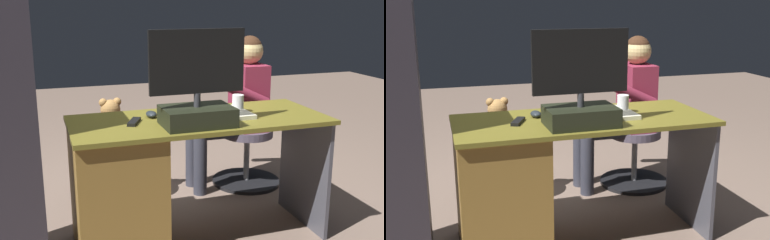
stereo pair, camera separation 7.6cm
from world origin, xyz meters
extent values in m
plane|color=#756052|center=(0.00, 0.00, 0.00)|extent=(10.00, 10.00, 0.00)
cube|color=brown|center=(0.00, 0.31, 0.73)|extent=(1.45, 0.62, 0.03)
cube|color=olive|center=(0.48, 0.31, 0.36)|extent=(0.46, 0.57, 0.72)
cube|color=#474750|center=(-0.70, 0.31, 0.36)|extent=(0.02, 0.55, 0.72)
cube|color=black|center=(0.06, 0.45, 0.79)|extent=(0.38, 0.26, 0.10)
cylinder|color=#333338|center=(0.06, 0.45, 0.88)|extent=(0.04, 0.04, 0.07)
cube|color=black|center=(0.06, 0.45, 1.09)|extent=(0.52, 0.02, 0.33)
cube|color=black|center=(0.06, 0.44, 1.09)|extent=(0.47, 0.00, 0.30)
cube|color=black|center=(-0.05, 0.19, 0.75)|extent=(0.42, 0.14, 0.02)
ellipsoid|color=#22282D|center=(0.25, 0.21, 0.76)|extent=(0.06, 0.10, 0.04)
cylinder|color=white|center=(-0.26, 0.26, 0.80)|extent=(0.07, 0.07, 0.11)
cube|color=black|center=(0.37, 0.31, 0.75)|extent=(0.10, 0.15, 0.02)
cube|color=beige|center=(-0.18, 0.29, 0.76)|extent=(0.22, 0.30, 0.02)
cylinder|color=black|center=(0.39, -0.39, 0.01)|extent=(0.48, 0.48, 0.03)
cylinder|color=gray|center=(0.39, -0.39, 0.20)|extent=(0.04, 0.04, 0.36)
cylinder|color=#3A3C3D|center=(0.39, -0.39, 0.41)|extent=(0.38, 0.38, 0.06)
ellipsoid|color=#A27540|center=(0.39, -0.39, 0.53)|extent=(0.17, 0.14, 0.17)
sphere|color=#A27540|center=(0.39, -0.39, 0.67)|extent=(0.14, 0.14, 0.14)
sphere|color=beige|center=(0.39, -0.44, 0.66)|extent=(0.05, 0.05, 0.05)
sphere|color=#A27540|center=(0.35, -0.39, 0.72)|extent=(0.06, 0.06, 0.06)
sphere|color=#A27540|center=(0.44, -0.39, 0.72)|extent=(0.06, 0.06, 0.06)
cylinder|color=#A27540|center=(0.31, -0.42, 0.56)|extent=(0.05, 0.13, 0.09)
cylinder|color=#A27540|center=(0.48, -0.42, 0.56)|extent=(0.05, 0.13, 0.09)
cylinder|color=#A27540|center=(0.35, -0.48, 0.47)|extent=(0.06, 0.10, 0.06)
cylinder|color=#A27540|center=(0.44, -0.48, 0.47)|extent=(0.06, 0.10, 0.06)
cylinder|color=black|center=(-0.64, -0.41, 0.01)|extent=(0.53, 0.53, 0.03)
cylinder|color=gray|center=(-0.64, -0.41, 0.20)|extent=(0.04, 0.04, 0.36)
cylinder|color=#514757|center=(-0.64, -0.41, 0.41)|extent=(0.39, 0.39, 0.06)
cube|color=maroon|center=(-0.64, -0.41, 0.69)|extent=(0.21, 0.32, 0.49)
sphere|color=tan|center=(-0.64, -0.41, 1.03)|extent=(0.20, 0.20, 0.20)
sphere|color=#3C2416|center=(-0.64, -0.41, 1.05)|extent=(0.18, 0.18, 0.18)
cylinder|color=maroon|center=(-0.51, -0.21, 0.76)|extent=(0.39, 0.08, 0.24)
cylinder|color=maroon|center=(-0.50, -0.60, 0.76)|extent=(0.39, 0.08, 0.24)
cylinder|color=#343541|center=(-0.44, -0.31, 0.46)|extent=(0.42, 0.12, 0.11)
cylinder|color=#343541|center=(-0.23, -0.31, 0.22)|extent=(0.10, 0.10, 0.44)
cylinder|color=#343541|center=(-0.43, -0.49, 0.46)|extent=(0.42, 0.12, 0.11)
cylinder|color=#343541|center=(-0.23, -0.49, 0.22)|extent=(0.10, 0.10, 0.44)
camera|label=1|loc=(0.88, 2.77, 1.41)|focal=44.61mm
camera|label=2|loc=(0.80, 2.80, 1.41)|focal=44.61mm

